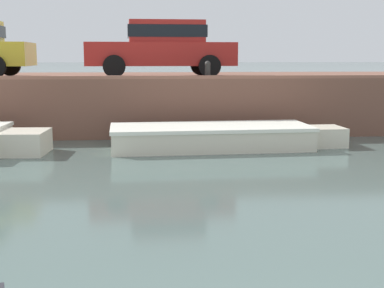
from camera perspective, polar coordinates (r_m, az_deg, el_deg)
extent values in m
plane|color=#4C605B|center=(7.95, 2.29, -5.86)|extent=(400.00, 400.00, 0.00)
cube|color=brown|center=(16.55, -1.53, 4.74)|extent=(60.00, 6.00, 1.53)
cube|color=#925F4C|center=(13.64, -0.82, 7.15)|extent=(60.00, 0.24, 0.08)
cube|color=silver|center=(12.11, -17.62, 0.18)|extent=(1.10, 1.19, 0.50)
cube|color=silver|center=(12.22, 2.00, 0.58)|extent=(4.55, 1.85, 0.45)
cube|color=silver|center=(12.94, 13.81, 0.80)|extent=(0.94, 0.94, 0.45)
cube|color=white|center=(12.19, 2.00, 1.81)|extent=(4.61, 1.91, 0.08)
cube|color=brown|center=(12.15, 0.44, 1.32)|extent=(0.31, 1.49, 0.06)
cylinder|color=black|center=(16.72, -18.84, 7.95)|extent=(0.60, 0.19, 0.60)
cube|color=#B2231E|center=(15.33, -3.42, 9.54)|extent=(4.19, 1.88, 0.64)
cube|color=#B2231E|center=(15.36, -2.81, 11.86)|extent=(2.12, 1.59, 0.60)
cube|color=black|center=(15.36, -2.81, 11.86)|extent=(2.21, 1.63, 0.33)
cylinder|color=black|center=(14.42, -8.30, 8.21)|extent=(0.61, 0.20, 0.60)
cylinder|color=black|center=(16.18, -8.19, 8.32)|extent=(0.61, 0.20, 0.60)
cylinder|color=black|center=(14.60, 1.89, 8.31)|extent=(0.61, 0.20, 0.60)
cylinder|color=black|center=(16.34, 0.91, 8.42)|extent=(0.61, 0.20, 0.60)
cylinder|color=#2D2B28|center=(13.82, 1.68, 7.74)|extent=(0.14, 0.14, 0.35)
sphere|color=#2D2B28|center=(13.81, 1.68, 8.54)|extent=(0.15, 0.15, 0.15)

